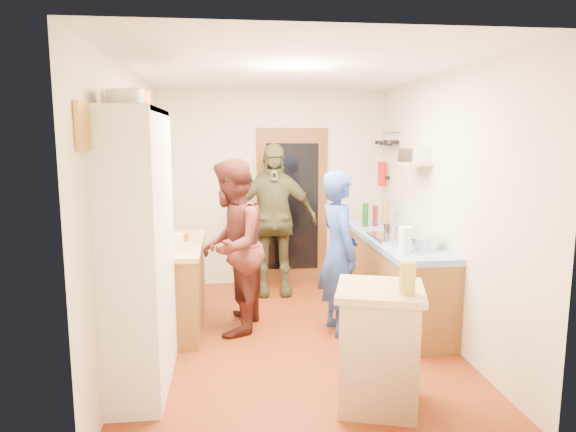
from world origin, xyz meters
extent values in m
cube|color=maroon|center=(0.00, 0.00, -0.01)|extent=(3.00, 4.00, 0.02)
cube|color=silver|center=(0.00, 0.00, 2.61)|extent=(3.00, 4.00, 0.02)
cube|color=beige|center=(0.00, 2.01, 1.30)|extent=(3.00, 0.02, 2.60)
cube|color=beige|center=(0.00, -2.01, 1.30)|extent=(3.00, 0.02, 2.60)
cube|color=beige|center=(-1.51, 0.00, 1.30)|extent=(0.02, 4.00, 2.60)
cube|color=beige|center=(1.51, 0.00, 1.30)|extent=(0.02, 4.00, 2.60)
cube|color=brown|center=(0.25, 1.97, 1.05)|extent=(0.95, 0.06, 2.10)
cube|color=black|center=(0.25, 1.94, 1.05)|extent=(0.70, 0.02, 1.70)
cube|color=white|center=(-1.30, -0.80, 1.10)|extent=(0.40, 1.20, 2.20)
cube|color=white|center=(-1.30, -0.80, 2.18)|extent=(0.40, 1.14, 0.04)
cylinder|color=white|center=(-1.30, -1.12, 2.25)|extent=(0.26, 0.26, 0.11)
cylinder|color=orange|center=(-1.30, -0.80, 2.27)|extent=(0.18, 0.18, 0.14)
cylinder|color=orange|center=(-1.30, -0.48, 2.27)|extent=(0.17, 0.17, 0.15)
cube|color=brown|center=(-1.20, 0.45, 0.42)|extent=(0.60, 1.40, 0.85)
cube|color=tan|center=(-1.20, 0.45, 0.88)|extent=(0.64, 1.44, 0.05)
cube|color=white|center=(-1.15, 0.06, 0.98)|extent=(0.23, 0.16, 0.17)
cylinder|color=white|center=(-1.25, 0.26, 0.99)|extent=(0.18, 0.18, 0.18)
cylinder|color=orange|center=(-1.12, 0.56, 0.94)|extent=(0.23, 0.23, 0.08)
cube|color=tan|center=(-1.18, 0.96, 0.91)|extent=(0.33, 0.27, 0.02)
cube|color=brown|center=(1.20, 0.50, 0.42)|extent=(0.60, 2.20, 0.84)
cube|color=#094FB8|center=(1.20, 0.50, 0.87)|extent=(0.62, 2.22, 0.06)
cube|color=silver|center=(1.20, 0.35, 0.92)|extent=(0.55, 0.58, 0.04)
cylinder|color=silver|center=(1.15, 0.40, 1.01)|extent=(0.20, 0.20, 0.13)
cylinder|color=#143F14|center=(1.05, 1.16, 1.04)|extent=(0.08, 0.08, 0.29)
cylinder|color=#591419|center=(1.18, 1.19, 1.03)|extent=(0.08, 0.08, 0.25)
cylinder|color=olive|center=(1.31, 1.19, 1.06)|extent=(0.10, 0.10, 0.32)
cylinder|color=white|center=(1.05, -0.25, 1.02)|extent=(0.13, 0.13, 0.25)
cylinder|color=silver|center=(1.30, -0.12, 0.96)|extent=(0.33, 0.33, 0.11)
cube|color=tan|center=(0.48, -1.37, 0.43)|extent=(0.68, 0.68, 0.86)
cube|color=tan|center=(0.48, -1.37, 0.89)|extent=(0.77, 0.77, 0.05)
cube|color=white|center=(0.45, -1.31, 0.90)|extent=(0.42, 0.37, 0.02)
cylinder|color=#AD9E2D|center=(0.62, -1.53, 1.02)|extent=(0.14, 0.14, 0.22)
cylinder|color=silver|center=(1.46, 1.52, 2.05)|extent=(0.02, 0.65, 0.02)
cylinder|color=black|center=(1.40, 1.35, 1.92)|extent=(0.18, 0.18, 0.05)
cylinder|color=black|center=(1.40, 1.55, 1.90)|extent=(0.16, 0.16, 0.05)
cylinder|color=black|center=(1.40, 1.75, 1.91)|extent=(0.17, 0.17, 0.05)
cube|color=tan|center=(1.37, 0.45, 1.70)|extent=(0.26, 0.42, 0.03)
cube|color=silver|center=(1.37, 0.45, 1.79)|extent=(0.28, 0.34, 0.15)
cube|color=black|center=(1.47, 1.70, 1.45)|extent=(0.06, 0.10, 0.04)
cylinder|color=red|center=(1.41, 1.70, 1.50)|extent=(0.11, 0.11, 0.32)
cube|color=gold|center=(-1.48, -1.55, 2.05)|extent=(0.03, 0.25, 0.30)
imported|color=#264093|center=(0.53, 0.10, 0.83)|extent=(0.49, 0.66, 1.66)
imported|color=#4C1E19|center=(-0.54, 0.28, 0.89)|extent=(0.85, 0.99, 1.77)
imported|color=#414125|center=(-0.05, 1.47, 0.95)|extent=(1.13, 0.50, 1.91)
camera|label=1|loc=(-0.60, -4.85, 1.99)|focal=32.00mm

